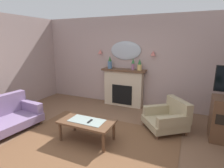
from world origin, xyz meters
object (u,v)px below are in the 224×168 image
(armchair_near_fireplace, at_px, (168,117))
(coffee_table, at_px, (87,123))
(wall_mirror, at_px, (126,51))
(wall_sconce_left, at_px, (100,52))
(mantel_vase_centre, at_px, (133,64))
(fireplace, at_px, (123,88))
(tv_remote, at_px, (90,121))
(mantel_vase_right, at_px, (140,65))
(wall_sconce_right, at_px, (153,53))
(mantel_vase_left, at_px, (110,63))

(armchair_near_fireplace, bearing_deg, coffee_table, -141.54)
(wall_mirror, bearing_deg, wall_sconce_left, -176.63)
(mantel_vase_centre, relative_size, armchair_near_fireplace, 0.31)
(wall_mirror, distance_m, wall_sconce_left, 0.85)
(wall_sconce_left, bearing_deg, fireplace, -6.16)
(tv_remote, bearing_deg, fireplace, 93.48)
(mantel_vase_centre, relative_size, coffee_table, 0.32)
(coffee_table, xyz_separation_m, tv_remote, (0.09, -0.02, 0.07))
(wall_mirror, height_order, tv_remote, wall_mirror)
(mantel_vase_right, bearing_deg, armchair_near_fireplace, -46.86)
(coffee_table, bearing_deg, wall_sconce_right, 71.26)
(mantel_vase_right, xyz_separation_m, wall_sconce_right, (0.35, 0.12, 0.36))
(wall_sconce_right, bearing_deg, mantel_vase_left, -174.73)
(fireplace, bearing_deg, mantel_vase_right, -3.24)
(fireplace, height_order, coffee_table, fireplace)
(wall_mirror, height_order, armchair_near_fireplace, wall_mirror)
(fireplace, distance_m, tv_remote, 2.29)
(mantel_vase_centre, xyz_separation_m, wall_sconce_right, (0.55, 0.12, 0.31))
(fireplace, bearing_deg, tv_remote, -86.52)
(fireplace, height_order, wall_mirror, wall_mirror)
(tv_remote, bearing_deg, wall_sconce_right, 73.31)
(wall_mirror, bearing_deg, mantel_vase_left, -159.30)
(wall_mirror, relative_size, coffee_table, 0.87)
(armchair_near_fireplace, bearing_deg, tv_remote, -139.28)
(mantel_vase_right, bearing_deg, wall_sconce_left, 174.92)
(wall_sconce_left, relative_size, tv_remote, 0.88)
(wall_mirror, distance_m, tv_remote, 2.73)
(mantel_vase_left, xyz_separation_m, coffee_table, (0.50, -2.23, -0.94))
(wall_mirror, relative_size, armchair_near_fireplace, 0.84)
(armchair_near_fireplace, bearing_deg, wall_sconce_right, 118.81)
(wall_mirror, bearing_deg, mantel_vase_centre, -29.54)
(wall_sconce_left, xyz_separation_m, tv_remote, (0.99, -2.37, -1.21))
(coffee_table, bearing_deg, mantel_vase_right, 78.66)
(coffee_table, relative_size, tv_remote, 6.88)
(fireplace, distance_m, coffee_table, 2.27)
(tv_remote, bearing_deg, mantel_vase_right, 80.88)
(mantel_vase_centre, height_order, armchair_near_fireplace, mantel_vase_centre)
(wall_sconce_left, bearing_deg, mantel_vase_left, -16.70)
(tv_remote, height_order, armchair_near_fireplace, armchair_near_fireplace)
(mantel_vase_left, distance_m, armchair_near_fireplace, 2.45)
(fireplace, distance_m, mantel_vase_centre, 0.83)
(fireplace, relative_size, armchair_near_fireplace, 1.20)
(wall_sconce_right, bearing_deg, mantel_vase_right, -161.08)
(fireplace, xyz_separation_m, mantel_vase_centre, (0.30, -0.03, 0.78))
(mantel_vase_right, xyz_separation_m, wall_sconce_left, (-1.35, 0.12, 0.36))
(fireplace, height_order, armchair_near_fireplace, fireplace)
(mantel_vase_centre, distance_m, wall_sconce_right, 0.64)
(mantel_vase_right, bearing_deg, fireplace, 176.76)
(mantel_vase_left, distance_m, coffee_table, 2.47)
(coffee_table, bearing_deg, mantel_vase_centre, 83.67)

